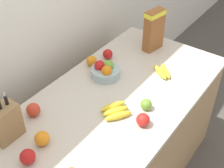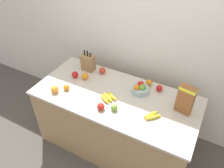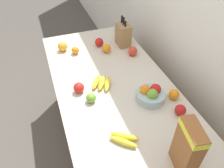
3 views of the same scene
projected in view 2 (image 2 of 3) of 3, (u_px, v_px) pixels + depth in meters
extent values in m
plane|color=#514C47|center=(115.00, 142.00, 3.01)|extent=(14.00, 14.00, 0.00)
cube|color=silver|center=(141.00, 37.00, 2.65)|extent=(9.00, 0.06, 2.60)
cube|color=tan|center=(115.00, 122.00, 2.75)|extent=(1.84, 0.85, 0.83)
cube|color=beige|center=(115.00, 96.00, 2.48)|extent=(1.87, 0.88, 0.03)
cube|color=#937047|center=(88.00, 63.00, 2.81)|extent=(0.16, 0.11, 0.21)
cylinder|color=black|center=(84.00, 53.00, 2.74)|extent=(0.02, 0.02, 0.07)
cube|color=silver|center=(84.00, 49.00, 2.71)|extent=(0.01, 0.00, 0.03)
cylinder|color=black|center=(87.00, 53.00, 2.72)|extent=(0.02, 0.02, 0.07)
cube|color=silver|center=(87.00, 50.00, 2.69)|extent=(0.01, 0.00, 0.03)
cylinder|color=black|center=(90.00, 55.00, 2.71)|extent=(0.02, 0.02, 0.05)
cube|color=silver|center=(90.00, 52.00, 2.68)|extent=(0.01, 0.00, 0.03)
cube|color=brown|center=(185.00, 100.00, 2.18)|extent=(0.18, 0.10, 0.32)
cube|color=yellow|center=(188.00, 89.00, 2.09)|extent=(0.18, 0.11, 0.04)
cylinder|color=#99B2B7|center=(140.00, 90.00, 2.50)|extent=(0.20, 0.20, 0.06)
sphere|color=#6B9E33|center=(142.00, 88.00, 2.46)|extent=(0.08, 0.08, 0.08)
sphere|color=red|center=(141.00, 84.00, 2.50)|extent=(0.08, 0.08, 0.08)
sphere|color=orange|center=(137.00, 87.00, 2.46)|extent=(0.07, 0.07, 0.07)
ellipsoid|color=yellow|center=(112.00, 96.00, 2.43)|extent=(0.17, 0.11, 0.04)
ellipsoid|color=yellow|center=(108.00, 97.00, 2.41)|extent=(0.17, 0.12, 0.04)
ellipsoid|color=yellow|center=(104.00, 98.00, 2.40)|extent=(0.17, 0.13, 0.04)
ellipsoid|color=yellow|center=(153.00, 117.00, 2.18)|extent=(0.15, 0.15, 0.04)
ellipsoid|color=yellow|center=(151.00, 114.00, 2.21)|extent=(0.13, 0.17, 0.04)
sphere|color=red|center=(75.00, 75.00, 2.71)|extent=(0.08, 0.08, 0.08)
sphere|color=#6B9E33|center=(114.00, 108.00, 2.27)|extent=(0.07, 0.07, 0.07)
sphere|color=red|center=(159.00, 88.00, 2.51)|extent=(0.08, 0.08, 0.08)
sphere|color=red|center=(101.00, 107.00, 2.27)|extent=(0.08, 0.08, 0.08)
sphere|color=red|center=(102.00, 71.00, 2.78)|extent=(0.08, 0.08, 0.08)
sphere|color=orange|center=(85.00, 76.00, 2.69)|extent=(0.08, 0.08, 0.08)
sphere|color=orange|center=(66.00, 87.00, 2.53)|extent=(0.07, 0.07, 0.07)
sphere|color=orange|center=(55.00, 89.00, 2.49)|extent=(0.09, 0.09, 0.09)
sphere|color=orange|center=(149.00, 83.00, 2.59)|extent=(0.08, 0.08, 0.08)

